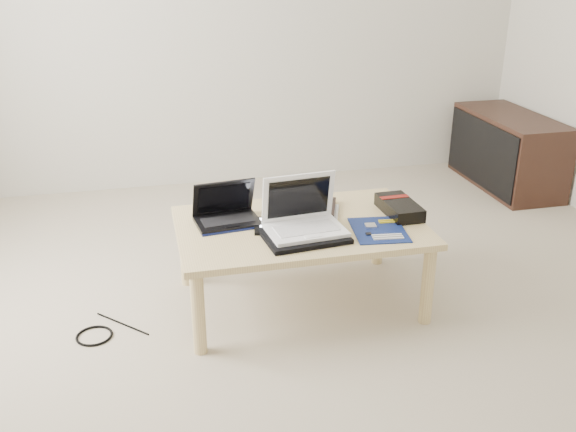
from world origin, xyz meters
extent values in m
plane|color=#B7A994|center=(0.00, 0.00, 0.00)|extent=(4.00, 4.00, 0.00)
cube|color=#D4BE80|center=(-0.01, 0.23, 0.39)|extent=(1.10, 0.70, 0.03)
cylinder|color=#D4BE80|center=(-0.51, -0.07, 0.18)|extent=(0.06, 0.06, 0.37)
cylinder|color=#D4BE80|center=(0.49, -0.07, 0.18)|extent=(0.06, 0.06, 0.37)
cylinder|color=#D4BE80|center=(-0.51, 0.53, 0.18)|extent=(0.06, 0.06, 0.37)
cylinder|color=#D4BE80|center=(0.49, 0.53, 0.18)|extent=(0.06, 0.06, 0.37)
cube|color=#371F16|center=(1.78, 1.45, 0.25)|extent=(0.40, 0.90, 0.50)
cube|color=black|center=(1.58, 1.45, 0.25)|extent=(0.02, 0.86, 0.44)
cube|color=black|center=(0.04, 0.37, 0.41)|extent=(0.35, 0.32, 0.03)
cube|color=black|center=(-0.33, 0.31, 0.41)|extent=(0.30, 0.23, 0.02)
cube|color=black|center=(-0.33, 0.31, 0.42)|extent=(0.24, 0.13, 0.00)
cube|color=black|center=(-0.32, 0.24, 0.42)|extent=(0.06, 0.03, 0.00)
cube|color=black|center=(-0.33, 0.37, 0.50)|extent=(0.29, 0.11, 0.18)
cube|color=black|center=(-0.33, 0.36, 0.50)|extent=(0.24, 0.09, 0.14)
cube|color=#0D1549|center=(-0.32, 0.21, 0.40)|extent=(0.28, 0.05, 0.01)
cube|color=black|center=(-0.10, 0.22, 0.41)|extent=(0.27, 0.22, 0.01)
cube|color=white|center=(-0.10, 0.22, 0.41)|extent=(0.22, 0.18, 0.00)
cube|color=silver|center=(0.16, 0.28, 0.41)|extent=(0.12, 0.22, 0.02)
cube|color=#A2A2A7|center=(0.16, 0.28, 0.42)|extent=(0.10, 0.18, 0.00)
cube|color=black|center=(-0.03, 0.08, 0.41)|extent=(0.37, 0.29, 0.02)
cube|color=white|center=(-0.02, 0.10, 0.43)|extent=(0.35, 0.26, 0.02)
cube|color=white|center=(-0.02, 0.09, 0.44)|extent=(0.28, 0.15, 0.00)
cube|color=white|center=(-0.01, 0.01, 0.44)|extent=(0.07, 0.04, 0.00)
cube|color=white|center=(-0.03, 0.19, 0.55)|extent=(0.33, 0.08, 0.22)
cube|color=black|center=(-0.03, 0.19, 0.54)|extent=(0.28, 0.06, 0.18)
cube|color=#0D1E54|center=(0.31, 0.08, 0.40)|extent=(0.26, 0.31, 0.01)
cube|color=silver|center=(0.28, 0.12, 0.41)|extent=(0.05, 0.05, 0.01)
cube|color=yellow|center=(0.38, 0.15, 0.41)|extent=(0.09, 0.02, 0.01)
cube|color=yellow|center=(0.38, 0.14, 0.41)|extent=(0.09, 0.02, 0.01)
cube|color=silver|center=(0.32, 0.01, 0.41)|extent=(0.13, 0.03, 0.01)
cube|color=silver|center=(0.31, -0.01, 0.41)|extent=(0.13, 0.03, 0.01)
cube|color=silver|center=(0.31, -0.03, 0.41)|extent=(0.13, 0.03, 0.01)
cube|color=black|center=(0.24, 0.04, 0.41)|extent=(0.03, 0.03, 0.01)
cube|color=black|center=(0.47, 0.24, 0.43)|extent=(0.15, 0.28, 0.06)
cube|color=maroon|center=(0.47, 0.30, 0.46)|extent=(0.14, 0.04, 0.00)
torus|color=black|center=(-0.09, 0.17, 0.41)|extent=(0.13, 0.13, 0.01)
torus|color=black|center=(-0.95, 0.14, 0.01)|extent=(0.20, 0.20, 0.01)
cylinder|color=black|center=(-0.83, 0.22, 0.00)|extent=(0.23, 0.23, 0.01)
camera|label=1|loc=(-0.68, -2.32, 1.55)|focal=40.00mm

